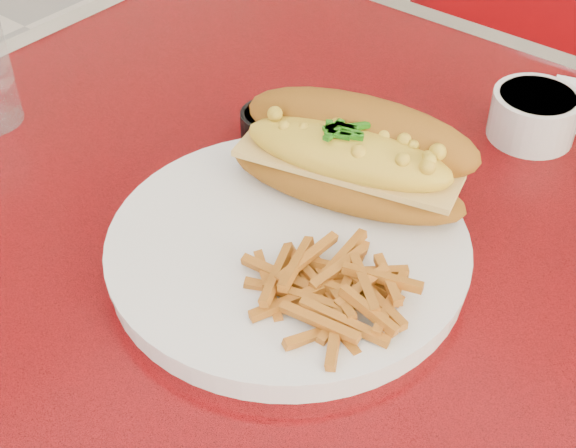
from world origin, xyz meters
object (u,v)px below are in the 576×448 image
Objects in this scene: dinner_plate at (288,249)px; gravy_ramekin at (534,114)px; diner_table at (416,390)px; sauce_cup_left at (270,124)px; fork at (359,278)px; mac_hoagie at (352,155)px.

gravy_ramekin is at bearing 75.70° from dinner_plate.
dinner_plate is (-0.11, -0.07, 0.17)m from diner_table.
fork is at bearing -32.91° from sauce_cup_left.
diner_table is at bearing -24.43° from mac_hoagie.
fork is 0.24m from sauce_cup_left.
diner_table is 0.30m from gravy_ramekin.
fork is at bearing -64.93° from mac_hoagie.
mac_hoagie is 1.67× the size of fork.
sauce_cup_left is at bearing 165.01° from diner_table.
gravy_ramekin is at bearing 97.25° from diner_table.
gravy_ramekin is (-0.03, 0.23, 0.19)m from diner_table.
gravy_ramekin is (0.08, 0.21, -0.04)m from mac_hoagie.
gravy_ramekin is (0.08, 0.30, 0.01)m from dinner_plate.
sauce_cup_left is at bearing -140.30° from gravy_ramekin.
mac_hoagie reaches higher than gravy_ramekin.
gravy_ramekin reaches higher than diner_table.
sauce_cup_left is at bearing 134.52° from dinner_plate.
gravy_ramekin is at bearing 56.26° from mac_hoagie.
mac_hoagie reaches higher than fork.
mac_hoagie is 0.23m from gravy_ramekin.
fork reaches higher than diner_table.
fork is at bearing -117.52° from diner_table.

